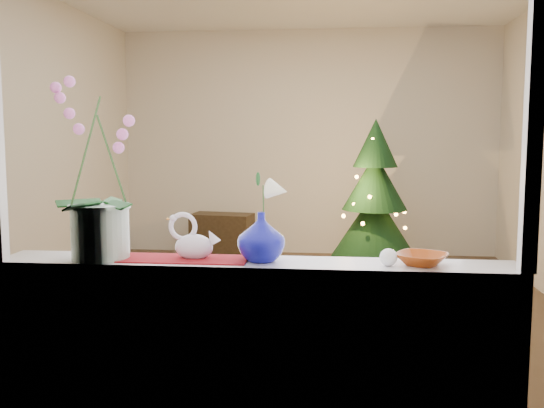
% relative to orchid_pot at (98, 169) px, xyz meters
% --- Properties ---
extents(ground, '(5.00, 5.00, 0.00)m').
position_rel_orchid_pot_xyz_m(ground, '(0.67, 2.39, -1.31)').
color(ground, '#352415').
rests_on(ground, ground).
extents(wall_back, '(4.50, 0.10, 2.70)m').
position_rel_orchid_pot_xyz_m(wall_back, '(0.67, 4.89, 0.04)').
color(wall_back, beige).
rests_on(wall_back, ground).
extents(wall_front, '(4.50, 0.10, 2.70)m').
position_rel_orchid_pot_xyz_m(wall_front, '(0.67, -0.11, 0.04)').
color(wall_front, beige).
rests_on(wall_front, ground).
extents(wall_left, '(0.10, 5.00, 2.70)m').
position_rel_orchid_pot_xyz_m(wall_left, '(-1.58, 2.39, 0.04)').
color(wall_left, beige).
rests_on(wall_left, ground).
extents(window_apron, '(2.20, 0.08, 0.88)m').
position_rel_orchid_pot_xyz_m(window_apron, '(0.67, -0.07, -0.87)').
color(window_apron, white).
rests_on(window_apron, ground).
extents(windowsill, '(2.20, 0.26, 0.04)m').
position_rel_orchid_pot_xyz_m(windowsill, '(0.67, 0.02, -0.41)').
color(windowsill, white).
rests_on(windowsill, window_apron).
extents(window_frame, '(2.22, 0.06, 1.60)m').
position_rel_orchid_pot_xyz_m(window_frame, '(0.67, -0.08, 0.39)').
color(window_frame, white).
rests_on(window_frame, windowsill).
extents(runner, '(0.70, 0.20, 0.01)m').
position_rel_orchid_pot_xyz_m(runner, '(0.29, 0.02, -0.39)').
color(runner, maroon).
rests_on(runner, windowsill).
extents(orchid_pot, '(0.34, 0.34, 0.78)m').
position_rel_orchid_pot_xyz_m(orchid_pot, '(0.00, 0.00, 0.00)').
color(orchid_pot, beige).
rests_on(orchid_pot, windowsill).
extents(swan, '(0.23, 0.11, 0.19)m').
position_rel_orchid_pot_xyz_m(swan, '(0.40, 0.03, -0.29)').
color(swan, silver).
rests_on(swan, windowsill).
extents(blue_vase, '(0.25, 0.25, 0.24)m').
position_rel_orchid_pot_xyz_m(blue_vase, '(0.70, 0.02, -0.27)').
color(blue_vase, '#070969').
rests_on(blue_vase, windowsill).
extents(lily, '(0.13, 0.08, 0.18)m').
position_rel_orchid_pot_xyz_m(lily, '(0.70, 0.02, -0.06)').
color(lily, white).
rests_on(lily, blue_vase).
extents(paperweight, '(0.09, 0.09, 0.07)m').
position_rel_orchid_pot_xyz_m(paperweight, '(1.22, -0.02, -0.35)').
color(paperweight, white).
rests_on(paperweight, windowsill).
extents(amber_dish, '(0.23, 0.23, 0.04)m').
position_rel_orchid_pot_xyz_m(amber_dish, '(1.36, 0.01, -0.37)').
color(amber_dish, '#9B3D10').
rests_on(amber_dish, windowsill).
extents(xmas_tree, '(0.99, 0.99, 1.62)m').
position_rel_orchid_pot_xyz_m(xmas_tree, '(1.41, 3.82, -0.50)').
color(xmas_tree, black).
rests_on(xmas_tree, ground).
extents(side_table, '(0.75, 0.46, 0.53)m').
position_rel_orchid_pot_xyz_m(side_table, '(-0.31, 4.46, -1.04)').
color(side_table, black).
rests_on(side_table, ground).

